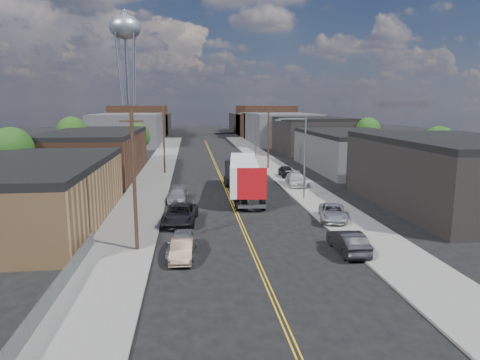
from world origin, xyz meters
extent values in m
plane|color=black|center=(0.00, 60.00, 0.00)|extent=(260.00, 260.00, 0.00)
cube|color=gold|center=(0.00, 45.00, 0.01)|extent=(0.32, 120.00, 0.01)
cube|color=slate|center=(-9.50, 45.00, 0.07)|extent=(5.00, 140.00, 0.15)
cube|color=slate|center=(9.50, 45.00, 0.07)|extent=(5.00, 140.00, 0.15)
cube|color=olive|center=(-18.00, 18.00, 2.50)|extent=(12.00, 22.00, 5.00)
cube|color=black|center=(-18.00, 18.00, 5.30)|extent=(12.00, 22.00, 0.60)
cube|color=#4D2E1E|center=(-18.00, 44.00, 3.00)|extent=(12.00, 26.00, 6.00)
cube|color=black|center=(-18.00, 44.00, 6.30)|extent=(12.00, 26.00, 0.60)
cube|color=black|center=(22.00, 20.00, 3.25)|extent=(14.00, 22.00, 6.50)
cube|color=black|center=(22.00, 20.00, 6.80)|extent=(14.00, 22.00, 0.60)
cube|color=navy|center=(15.20, 20.00, 3.60)|extent=(0.30, 20.00, 0.80)
cube|color=#333335|center=(22.00, 46.00, 2.75)|extent=(14.00, 24.00, 5.50)
cube|color=black|center=(22.00, 46.00, 5.80)|extent=(14.00, 24.00, 0.60)
cube|color=black|center=(22.00, 72.00, 3.50)|extent=(14.00, 22.00, 7.00)
cube|color=black|center=(22.00, 72.00, 7.30)|extent=(14.00, 22.00, 0.60)
cube|color=#333335|center=(-20.00, 95.00, 4.00)|extent=(16.00, 30.00, 8.00)
cube|color=#333335|center=(20.00, 95.00, 4.00)|extent=(16.00, 30.00, 8.00)
cube|color=#4D2E1E|center=(-20.00, 120.00, 5.00)|extent=(16.00, 26.00, 10.00)
cube|color=#4D2E1E|center=(20.00, 120.00, 5.00)|extent=(16.00, 26.00, 10.00)
cube|color=black|center=(-20.00, 140.00, 3.50)|extent=(16.00, 40.00, 7.00)
cube|color=black|center=(20.00, 140.00, 3.50)|extent=(16.00, 40.00, 7.00)
cylinder|color=gray|center=(-22.00, 110.00, 15.00)|extent=(0.80, 0.80, 30.00)
cylinder|color=gray|center=(-23.76, 108.24, 15.00)|extent=(1.94, 1.94, 29.98)
cylinder|color=gray|center=(-20.24, 108.24, 15.00)|extent=(1.94, 1.94, 29.98)
cylinder|color=gray|center=(-23.76, 111.76, 15.00)|extent=(1.94, 1.94, 29.98)
cylinder|color=gray|center=(-20.24, 111.76, 15.00)|extent=(1.94, 1.94, 29.98)
ellipsoid|color=#9EA8B2|center=(-22.00, 110.00, 32.00)|extent=(9.00, 9.00, 6.75)
cylinder|color=#9EA8B2|center=(-22.00, 110.00, 35.60)|extent=(1.60, 1.60, 1.20)
cone|color=#9EA8B2|center=(-22.00, 110.00, 36.50)|extent=(1.80, 1.80, 0.80)
cylinder|color=gray|center=(8.00, 25.00, 4.50)|extent=(0.18, 0.18, 9.00)
cylinder|color=gray|center=(6.50, 25.00, 8.80)|extent=(3.00, 0.12, 0.12)
cube|color=gray|center=(5.00, 25.00, 8.70)|extent=(0.60, 0.25, 0.18)
cylinder|color=gray|center=(8.00, 60.00, 4.50)|extent=(0.18, 0.18, 9.00)
cylinder|color=gray|center=(6.50, 60.00, 8.80)|extent=(3.00, 0.12, 0.12)
cube|color=gray|center=(5.00, 60.00, 8.70)|extent=(0.60, 0.25, 0.18)
cylinder|color=black|center=(-8.20, 10.00, 5.00)|extent=(0.26, 0.26, 10.00)
cube|color=black|center=(-8.20, 10.00, 9.20)|extent=(1.60, 0.12, 0.12)
cylinder|color=black|center=(-8.20, 45.00, 5.00)|extent=(0.26, 0.26, 10.00)
cube|color=black|center=(-8.20, 45.00, 9.20)|extent=(1.60, 0.12, 0.12)
cylinder|color=black|center=(8.20, 48.00, 5.00)|extent=(0.26, 0.26, 10.00)
cube|color=black|center=(8.20, 48.00, 9.20)|extent=(1.60, 0.12, 0.12)
cube|color=slate|center=(-11.50, 3.50, 0.60)|extent=(0.02, 16.00, 1.20)
cube|color=slate|center=(-11.50, 3.50, 1.20)|extent=(0.05, 16.00, 0.05)
cylinder|color=black|center=(-24.00, 30.00, 2.12)|extent=(0.36, 0.36, 4.25)
sphere|color=#15340E|center=(-24.00, 30.00, 5.53)|extent=(4.76, 4.76, 4.76)
sphere|color=#15340E|center=(-23.40, 30.30, 4.68)|extent=(3.74, 3.74, 3.74)
sphere|color=#15340E|center=(-24.50, 29.60, 4.93)|extent=(3.40, 3.40, 3.40)
cylinder|color=black|center=(-24.00, 55.00, 2.25)|extent=(0.36, 0.36, 4.50)
sphere|color=#15340E|center=(-24.00, 55.00, 5.85)|extent=(5.04, 5.04, 5.04)
sphere|color=#15340E|center=(-23.40, 55.30, 4.95)|extent=(3.96, 3.96, 3.96)
sphere|color=#15340E|center=(-24.50, 54.60, 5.22)|extent=(3.60, 3.60, 3.60)
cylinder|color=black|center=(-14.00, 62.00, 1.88)|extent=(0.36, 0.36, 3.75)
sphere|color=#15340E|center=(-14.00, 62.00, 4.88)|extent=(4.20, 4.20, 4.20)
sphere|color=#15340E|center=(-13.40, 62.30, 4.12)|extent=(3.30, 3.30, 3.30)
sphere|color=#15340E|center=(-14.50, 61.60, 4.35)|extent=(3.00, 3.00, 3.00)
cylinder|color=black|center=(30.00, 36.00, 2.00)|extent=(0.36, 0.36, 4.00)
sphere|color=#15340E|center=(30.00, 36.00, 5.20)|extent=(4.48, 4.48, 4.48)
sphere|color=#15340E|center=(30.60, 36.30, 4.40)|extent=(3.52, 3.52, 3.52)
sphere|color=#15340E|center=(29.50, 35.60, 4.64)|extent=(3.20, 3.20, 3.20)
cylinder|color=black|center=(30.00, 60.00, 2.12)|extent=(0.36, 0.36, 4.25)
sphere|color=#15340E|center=(30.00, 60.00, 5.53)|extent=(4.76, 4.76, 4.76)
sphere|color=#15340E|center=(30.60, 60.30, 4.68)|extent=(3.74, 3.74, 3.74)
sphere|color=#15340E|center=(29.50, 59.60, 4.93)|extent=(3.40, 3.40, 3.40)
cube|color=silver|center=(1.50, 26.56, 2.84)|extent=(4.20, 13.31, 3.05)
cube|color=#A00C11|center=(1.50, 20.02, 2.84)|extent=(2.85, 0.42, 3.07)
cube|color=gray|center=(1.50, 20.02, 0.60)|extent=(2.74, 0.88, 0.25)
cube|color=black|center=(1.50, 34.63, 1.69)|extent=(3.08, 3.76, 3.38)
cylinder|color=black|center=(1.50, 21.42, 0.55)|extent=(2.93, 1.38, 1.09)
cylinder|color=black|center=(1.50, 34.63, 0.55)|extent=(2.83, 1.37, 1.09)
imported|color=gray|center=(-5.00, 9.06, 0.80)|extent=(2.31, 4.84, 1.60)
imported|color=#77604E|center=(-5.00, 8.00, 0.68)|extent=(1.64, 4.20, 1.36)
imported|color=black|center=(-5.28, 16.92, 0.83)|extent=(3.35, 6.20, 1.65)
imported|color=#999C9D|center=(-5.72, 26.00, 0.69)|extent=(2.34, 4.93, 1.39)
imported|color=black|center=(6.60, 8.00, 0.80)|extent=(1.72, 4.86, 1.60)
imported|color=silver|center=(8.20, 16.00, 0.84)|extent=(3.44, 5.38, 1.38)
imported|color=#B0B0B0|center=(9.01, 32.68, 0.92)|extent=(2.49, 5.43, 1.54)
imported|color=black|center=(9.27, 39.37, 0.90)|extent=(1.83, 4.44, 1.51)
imported|color=black|center=(4.50, 49.54, 0.75)|extent=(2.61, 5.46, 1.50)
camera|label=1|loc=(-4.28, -19.77, 10.31)|focal=32.00mm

